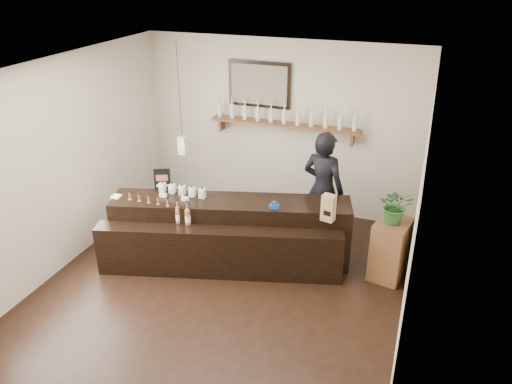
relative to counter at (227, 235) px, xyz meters
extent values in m
plane|color=black|center=(0.15, -0.58, -0.43)|extent=(5.00, 5.00, 0.00)
plane|color=beige|center=(0.15, 1.92, 0.97)|extent=(4.50, 0.00, 4.50)
plane|color=beige|center=(0.15, -3.08, 0.97)|extent=(4.50, 0.00, 4.50)
plane|color=beige|center=(-2.10, -0.58, 0.97)|extent=(0.00, 5.00, 5.00)
plane|color=beige|center=(2.40, -0.58, 0.97)|extent=(0.00, 5.00, 5.00)
plane|color=white|center=(0.15, -0.58, 2.37)|extent=(5.00, 5.00, 0.00)
cube|color=brown|center=(0.25, 1.79, 1.07)|extent=(2.40, 0.25, 0.04)
cube|color=brown|center=(-0.83, 1.82, 0.95)|extent=(0.04, 0.20, 0.20)
cube|color=brown|center=(1.33, 1.82, 0.95)|extent=(0.04, 0.20, 0.20)
cube|color=black|center=(-0.20, 1.89, 1.65)|extent=(1.02, 0.04, 0.72)
cube|color=#4B3F30|center=(-0.20, 1.87, 1.65)|extent=(0.92, 0.01, 0.62)
cube|color=white|center=(-1.15, 1.02, 0.82)|extent=(0.12, 0.12, 0.28)
cylinder|color=black|center=(-1.15, 1.02, 1.67)|extent=(0.01, 0.01, 1.41)
cylinder|color=silver|center=(-0.85, 1.79, 1.19)|extent=(0.07, 0.07, 0.20)
cone|color=silver|center=(-0.85, 1.79, 1.32)|extent=(0.07, 0.07, 0.05)
cylinder|color=silver|center=(-0.85, 1.79, 1.38)|extent=(0.02, 0.02, 0.07)
cylinder|color=#ED9F45|center=(-0.85, 1.79, 1.43)|extent=(0.03, 0.03, 0.02)
cylinder|color=white|center=(-0.85, 1.79, 1.17)|extent=(0.07, 0.07, 0.09)
cylinder|color=silver|center=(-0.63, 1.79, 1.19)|extent=(0.07, 0.07, 0.20)
cone|color=silver|center=(-0.63, 1.79, 1.32)|extent=(0.07, 0.07, 0.05)
cylinder|color=silver|center=(-0.63, 1.79, 1.38)|extent=(0.02, 0.02, 0.07)
cylinder|color=#ED9F45|center=(-0.63, 1.79, 1.43)|extent=(0.03, 0.03, 0.02)
cylinder|color=white|center=(-0.63, 1.79, 1.17)|extent=(0.07, 0.07, 0.09)
cylinder|color=silver|center=(-0.41, 1.79, 1.19)|extent=(0.07, 0.07, 0.20)
cone|color=silver|center=(-0.41, 1.79, 1.32)|extent=(0.07, 0.07, 0.05)
cylinder|color=silver|center=(-0.41, 1.79, 1.38)|extent=(0.02, 0.02, 0.07)
cylinder|color=#ED9F45|center=(-0.41, 1.79, 1.43)|extent=(0.03, 0.03, 0.02)
cylinder|color=white|center=(-0.41, 1.79, 1.17)|extent=(0.07, 0.07, 0.09)
cylinder|color=silver|center=(-0.19, 1.79, 1.19)|extent=(0.07, 0.07, 0.20)
cone|color=silver|center=(-0.19, 1.79, 1.32)|extent=(0.07, 0.07, 0.05)
cylinder|color=silver|center=(-0.19, 1.79, 1.38)|extent=(0.02, 0.02, 0.07)
cylinder|color=#ED9F45|center=(-0.19, 1.79, 1.43)|extent=(0.03, 0.03, 0.02)
cylinder|color=white|center=(-0.19, 1.79, 1.17)|extent=(0.07, 0.07, 0.09)
cylinder|color=silver|center=(0.03, 1.79, 1.19)|extent=(0.07, 0.07, 0.20)
cone|color=silver|center=(0.03, 1.79, 1.32)|extent=(0.07, 0.07, 0.05)
cylinder|color=silver|center=(0.03, 1.79, 1.38)|extent=(0.02, 0.02, 0.07)
cylinder|color=#ED9F45|center=(0.03, 1.79, 1.43)|extent=(0.03, 0.03, 0.02)
cylinder|color=white|center=(0.03, 1.79, 1.17)|extent=(0.07, 0.07, 0.09)
cylinder|color=silver|center=(0.25, 1.79, 1.19)|extent=(0.07, 0.07, 0.20)
cone|color=silver|center=(0.25, 1.79, 1.32)|extent=(0.07, 0.07, 0.05)
cylinder|color=silver|center=(0.25, 1.79, 1.38)|extent=(0.02, 0.02, 0.07)
cylinder|color=#ED9F45|center=(0.25, 1.79, 1.43)|extent=(0.03, 0.03, 0.02)
cylinder|color=white|center=(0.25, 1.79, 1.17)|extent=(0.07, 0.07, 0.09)
cylinder|color=silver|center=(0.47, 1.79, 1.19)|extent=(0.07, 0.07, 0.20)
cone|color=silver|center=(0.47, 1.79, 1.32)|extent=(0.07, 0.07, 0.05)
cylinder|color=silver|center=(0.47, 1.79, 1.38)|extent=(0.02, 0.02, 0.07)
cylinder|color=#ED9F45|center=(0.47, 1.79, 1.43)|extent=(0.03, 0.03, 0.02)
cylinder|color=white|center=(0.47, 1.79, 1.17)|extent=(0.07, 0.07, 0.09)
cylinder|color=silver|center=(0.69, 1.79, 1.19)|extent=(0.07, 0.07, 0.20)
cone|color=silver|center=(0.69, 1.79, 1.32)|extent=(0.07, 0.07, 0.05)
cylinder|color=silver|center=(0.69, 1.79, 1.38)|extent=(0.02, 0.02, 0.07)
cylinder|color=#ED9F45|center=(0.69, 1.79, 1.43)|extent=(0.03, 0.03, 0.02)
cylinder|color=white|center=(0.69, 1.79, 1.17)|extent=(0.07, 0.07, 0.09)
cylinder|color=silver|center=(0.91, 1.79, 1.19)|extent=(0.07, 0.07, 0.20)
cone|color=silver|center=(0.91, 1.79, 1.32)|extent=(0.07, 0.07, 0.05)
cylinder|color=silver|center=(0.91, 1.79, 1.38)|extent=(0.02, 0.02, 0.07)
cylinder|color=#ED9F45|center=(0.91, 1.79, 1.43)|extent=(0.03, 0.03, 0.02)
cylinder|color=white|center=(0.91, 1.79, 1.17)|extent=(0.07, 0.07, 0.09)
cylinder|color=silver|center=(1.13, 1.79, 1.19)|extent=(0.07, 0.07, 0.20)
cone|color=silver|center=(1.13, 1.79, 1.32)|extent=(0.07, 0.07, 0.05)
cylinder|color=silver|center=(1.13, 1.79, 1.38)|extent=(0.02, 0.02, 0.07)
cylinder|color=#ED9F45|center=(1.13, 1.79, 1.43)|extent=(0.03, 0.03, 0.02)
cylinder|color=white|center=(1.13, 1.79, 1.17)|extent=(0.07, 0.07, 0.09)
cylinder|color=silver|center=(1.35, 1.79, 1.19)|extent=(0.07, 0.07, 0.20)
cone|color=silver|center=(1.35, 1.79, 1.32)|extent=(0.07, 0.07, 0.05)
cylinder|color=silver|center=(1.35, 1.79, 1.38)|extent=(0.02, 0.02, 0.07)
cylinder|color=#ED9F45|center=(1.35, 1.79, 1.43)|extent=(0.03, 0.03, 0.02)
cylinder|color=white|center=(1.35, 1.79, 1.17)|extent=(0.07, 0.07, 0.09)
cube|color=black|center=(0.01, 0.12, 0.03)|extent=(3.30, 1.42, 0.91)
cube|color=black|center=(0.01, -0.31, -0.08)|extent=(3.22, 1.15, 0.69)
cube|color=white|center=(-0.90, -0.09, 0.51)|extent=(0.10, 0.04, 0.05)
cube|color=white|center=(-0.57, -0.09, 0.51)|extent=(0.10, 0.04, 0.05)
cube|color=#FEF39B|center=(-1.51, -0.31, 0.32)|extent=(0.12, 0.12, 0.12)
cube|color=#FEF39B|center=(-1.51, -0.31, 0.44)|extent=(0.12, 0.12, 0.12)
cube|color=silver|center=(-1.00, 0.07, 0.54)|extent=(0.08, 0.08, 0.13)
cube|color=beige|center=(-1.00, 0.03, 0.54)|extent=(0.07, 0.00, 0.06)
cylinder|color=black|center=(-1.00, 0.07, 0.62)|extent=(0.02, 0.02, 0.03)
cube|color=silver|center=(-0.84, 0.07, 0.54)|extent=(0.08, 0.08, 0.13)
cube|color=beige|center=(-0.84, 0.03, 0.54)|extent=(0.07, 0.00, 0.06)
cylinder|color=black|center=(-0.84, 0.07, 0.62)|extent=(0.02, 0.02, 0.03)
cube|color=silver|center=(-0.69, 0.07, 0.54)|extent=(0.08, 0.08, 0.13)
cube|color=beige|center=(-0.69, 0.03, 0.54)|extent=(0.07, 0.00, 0.06)
cylinder|color=black|center=(-0.69, 0.07, 0.62)|extent=(0.02, 0.02, 0.03)
cube|color=silver|center=(-0.54, 0.07, 0.54)|extent=(0.08, 0.08, 0.13)
cube|color=beige|center=(-0.54, 0.03, 0.54)|extent=(0.07, 0.00, 0.06)
cylinder|color=black|center=(-0.54, 0.07, 0.62)|extent=(0.02, 0.02, 0.03)
cube|color=silver|center=(-0.38, 0.07, 0.54)|extent=(0.08, 0.08, 0.13)
cube|color=beige|center=(-0.38, 0.03, 0.54)|extent=(0.07, 0.00, 0.06)
cylinder|color=black|center=(-0.38, 0.07, 0.62)|extent=(0.02, 0.02, 0.03)
cylinder|color=#AD563A|center=(-1.29, -0.31, 0.36)|extent=(0.07, 0.07, 0.20)
cone|color=#AD563A|center=(-1.29, -0.31, 0.49)|extent=(0.07, 0.07, 0.05)
cylinder|color=#AD563A|center=(-1.29, -0.31, 0.55)|extent=(0.02, 0.02, 0.07)
cylinder|color=black|center=(-1.29, -0.31, 0.60)|extent=(0.03, 0.03, 0.02)
cylinder|color=white|center=(-1.29, -0.31, 0.34)|extent=(0.07, 0.07, 0.09)
cylinder|color=#AD563A|center=(-1.14, -0.31, 0.36)|extent=(0.07, 0.07, 0.20)
cone|color=#AD563A|center=(-1.14, -0.31, 0.49)|extent=(0.07, 0.07, 0.05)
cylinder|color=#AD563A|center=(-1.14, -0.31, 0.55)|extent=(0.02, 0.02, 0.07)
cylinder|color=black|center=(-1.14, -0.31, 0.60)|extent=(0.03, 0.03, 0.02)
cylinder|color=white|center=(-1.14, -0.31, 0.34)|extent=(0.07, 0.07, 0.09)
cylinder|color=#AD563A|center=(-1.00, -0.31, 0.36)|extent=(0.07, 0.07, 0.20)
cone|color=#AD563A|center=(-1.00, -0.31, 0.49)|extent=(0.07, 0.07, 0.05)
cylinder|color=#AD563A|center=(-1.00, -0.31, 0.55)|extent=(0.02, 0.02, 0.07)
cylinder|color=black|center=(-1.00, -0.31, 0.60)|extent=(0.03, 0.03, 0.02)
cylinder|color=white|center=(-1.00, -0.31, 0.34)|extent=(0.07, 0.07, 0.09)
cylinder|color=#AD563A|center=(-0.85, -0.31, 0.36)|extent=(0.07, 0.07, 0.20)
cone|color=#AD563A|center=(-0.85, -0.31, 0.49)|extent=(0.07, 0.07, 0.05)
cylinder|color=#AD563A|center=(-0.85, -0.31, 0.55)|extent=(0.02, 0.02, 0.07)
cylinder|color=black|center=(-0.85, -0.31, 0.60)|extent=(0.03, 0.03, 0.02)
cylinder|color=white|center=(-0.85, -0.31, 0.34)|extent=(0.07, 0.07, 0.09)
cylinder|color=#AD563A|center=(-0.71, -0.31, 0.36)|extent=(0.07, 0.07, 0.20)
cone|color=#AD563A|center=(-0.71, -0.31, 0.49)|extent=(0.07, 0.07, 0.05)
cylinder|color=#AD563A|center=(-0.71, -0.31, 0.55)|extent=(0.02, 0.02, 0.07)
cylinder|color=black|center=(-0.71, -0.31, 0.60)|extent=(0.03, 0.03, 0.02)
cylinder|color=white|center=(-0.71, -0.31, 0.34)|extent=(0.07, 0.07, 0.09)
cylinder|color=#AD563A|center=(-0.57, -0.31, 0.36)|extent=(0.07, 0.07, 0.20)
cone|color=#AD563A|center=(-0.57, -0.31, 0.49)|extent=(0.07, 0.07, 0.05)
cylinder|color=#AD563A|center=(-0.57, -0.31, 0.55)|extent=(0.02, 0.02, 0.07)
cylinder|color=black|center=(-0.57, -0.31, 0.60)|extent=(0.03, 0.03, 0.02)
cylinder|color=white|center=(-0.57, -0.31, 0.34)|extent=(0.07, 0.07, 0.09)
cylinder|color=#AD563A|center=(-0.42, -0.31, 0.36)|extent=(0.07, 0.07, 0.20)
cone|color=#AD563A|center=(-0.42, -0.31, 0.49)|extent=(0.07, 0.07, 0.05)
cylinder|color=#AD563A|center=(-0.42, -0.31, 0.55)|extent=(0.02, 0.02, 0.07)
cylinder|color=black|center=(-0.42, -0.31, 0.60)|extent=(0.03, 0.03, 0.02)
cylinder|color=white|center=(-0.42, -0.31, 0.34)|extent=(0.07, 0.07, 0.09)
cube|color=black|center=(-1.02, 0.12, 0.64)|extent=(0.21, 0.11, 0.32)
cube|color=#994437|center=(-1.02, 0.11, 0.67)|extent=(0.15, 0.07, 0.09)
cube|color=white|center=(-1.02, 0.11, 0.55)|extent=(0.15, 0.07, 0.04)
cube|color=#977649|center=(1.37, 0.02, 0.65)|extent=(0.18, 0.15, 0.35)
cube|color=black|center=(1.37, -0.04, 0.61)|extent=(0.10, 0.02, 0.07)
cube|color=#16429D|center=(0.64, 0.09, 0.51)|extent=(0.14, 0.09, 0.06)
cylinder|color=#16429D|center=(0.64, 0.09, 0.56)|extent=(0.07, 0.05, 0.07)
cube|color=brown|center=(2.15, 0.43, -0.02)|extent=(0.51, 0.63, 0.81)
imported|color=#295B24|center=(2.15, 0.43, 0.62)|extent=(0.48, 0.43, 0.47)
imported|color=black|center=(1.09, 0.97, 0.56)|extent=(0.82, 0.65, 1.97)
camera|label=1|loc=(2.37, -5.45, 3.49)|focal=35.00mm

